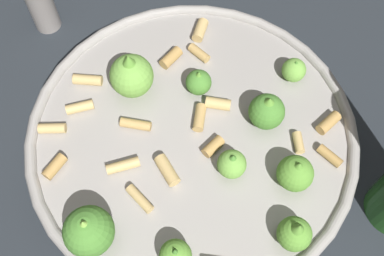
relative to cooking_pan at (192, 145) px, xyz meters
The scene contains 3 objects.
ground_plane 0.04m from the cooking_pan, 70.79° to the right, with size 2.40×2.40×0.00m, color #23282D.
cooking_pan is the anchor object (origin of this frame).
pepper_shaker 0.28m from the cooking_pan, 17.64° to the right, with size 0.04×0.04×0.09m.
Camera 1 is at (-0.11, 0.20, 0.50)m, focal length 43.90 mm.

